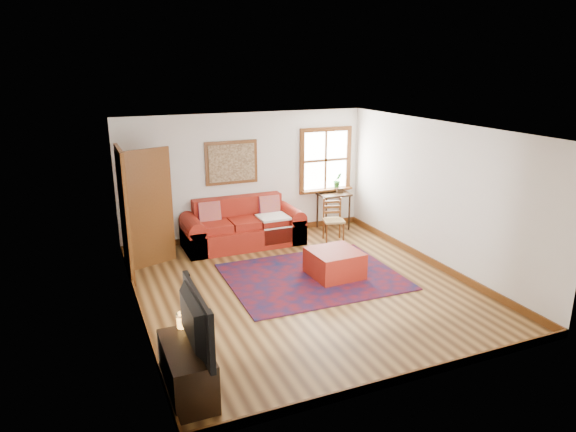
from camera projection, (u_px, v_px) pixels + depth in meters
name	position (u px, v px, depth m)	size (l,w,h in m)	color
ground	(303.00, 287.00, 8.12)	(5.50, 5.50, 0.00)	#492C13
room_envelope	(303.00, 186.00, 7.66)	(5.04, 5.54, 2.52)	silver
window	(327.00, 167.00, 10.79)	(1.18, 0.20, 1.38)	white
doorway	(139.00, 209.00, 8.56)	(0.89, 1.08, 2.14)	black
framed_artwork	(232.00, 163.00, 9.96)	(1.05, 0.07, 0.85)	brown
persian_rug	(313.00, 276.00, 8.50)	(2.77, 2.22, 0.02)	#580C12
red_leather_sofa	(243.00, 230.00, 9.98)	(2.29, 0.95, 0.90)	maroon
red_ottoman	(334.00, 263.00, 8.49)	(0.78, 0.78, 0.45)	maroon
side_table	(334.00, 199.00, 10.83)	(0.65, 0.49, 0.78)	black
ladder_back_chair	(333.00, 218.00, 10.16)	(0.48, 0.47, 0.85)	tan
media_cabinet	(187.00, 370.00, 5.45)	(0.45, 1.00, 0.55)	black
television	(187.00, 321.00, 5.24)	(1.13, 0.15, 0.65)	black
candle_hurricane	(182.00, 321.00, 5.74)	(0.12, 0.12, 0.18)	silver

